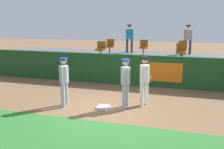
# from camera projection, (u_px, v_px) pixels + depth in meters

# --- Properties ---
(ground_plane) EXTENTS (60.00, 60.00, 0.00)m
(ground_plane) POSITION_uv_depth(u_px,v_px,m) (108.00, 109.00, 9.08)
(ground_plane) COLOR brown
(grass_foreground_strip) EXTENTS (18.00, 2.80, 0.01)m
(grass_foreground_strip) POSITION_uv_depth(u_px,v_px,m) (76.00, 141.00, 6.71)
(grass_foreground_strip) COLOR #2D722D
(grass_foreground_strip) RESTS_ON ground_plane
(first_base) EXTENTS (0.40, 0.40, 0.08)m
(first_base) POSITION_uv_depth(u_px,v_px,m) (103.00, 107.00, 9.17)
(first_base) COLOR white
(first_base) RESTS_ON ground_plane
(player_fielder_home) EXTENTS (0.46, 0.50, 1.74)m
(player_fielder_home) POSITION_uv_depth(u_px,v_px,m) (145.00, 78.00, 9.30)
(player_fielder_home) COLOR white
(player_fielder_home) RESTS_ON ground_plane
(player_runner_visitor) EXTENTS (0.36, 0.48, 1.72)m
(player_runner_visitor) POSITION_uv_depth(u_px,v_px,m) (64.00, 78.00, 9.25)
(player_runner_visitor) COLOR #9EA3AD
(player_runner_visitor) RESTS_ON ground_plane
(player_coach_visitor) EXTENTS (0.33, 0.48, 1.70)m
(player_coach_visitor) POSITION_uv_depth(u_px,v_px,m) (125.00, 80.00, 9.09)
(player_coach_visitor) COLOR #9EA3AD
(player_coach_visitor) RESTS_ON ground_plane
(field_wall) EXTENTS (18.00, 0.26, 1.43)m
(field_wall) POSITION_uv_depth(u_px,v_px,m) (133.00, 70.00, 12.39)
(field_wall) COLOR #19471E
(field_wall) RESTS_ON ground_plane
(bleacher_platform) EXTENTS (18.00, 4.80, 1.05)m
(bleacher_platform) POSITION_uv_depth(u_px,v_px,m) (143.00, 65.00, 14.83)
(bleacher_platform) COLOR #59595E
(bleacher_platform) RESTS_ON ground_plane
(seat_back_center) EXTENTS (0.44, 0.44, 0.84)m
(seat_back_center) POSITION_uv_depth(u_px,v_px,m) (144.00, 46.00, 15.30)
(seat_back_center) COLOR #4C4C51
(seat_back_center) RESTS_ON bleacher_platform
(seat_back_left) EXTENTS (0.47, 0.44, 0.84)m
(seat_back_left) POSITION_uv_depth(u_px,v_px,m) (110.00, 45.00, 15.90)
(seat_back_left) COLOR #4C4C51
(seat_back_left) RESTS_ON bleacher_platform
(seat_front_left) EXTENTS (0.48, 0.44, 0.84)m
(seat_front_left) POSITION_uv_depth(u_px,v_px,m) (101.00, 48.00, 14.20)
(seat_front_left) COLOR #4C4C51
(seat_front_left) RESTS_ON bleacher_platform
(seat_back_right) EXTENTS (0.44, 0.44, 0.84)m
(seat_back_right) POSITION_uv_depth(u_px,v_px,m) (183.00, 47.00, 14.65)
(seat_back_right) COLOR #4C4C51
(seat_back_right) RESTS_ON bleacher_platform
(seat_front_right) EXTENTS (0.47, 0.44, 0.84)m
(seat_front_right) POSITION_uv_depth(u_px,v_px,m) (181.00, 51.00, 12.97)
(seat_front_right) COLOR #4C4C51
(seat_front_right) RESTS_ON bleacher_platform
(spectator_hooded) EXTENTS (0.47, 0.35, 1.69)m
(spectator_hooded) POSITION_uv_depth(u_px,v_px,m) (188.00, 37.00, 15.29)
(spectator_hooded) COLOR #33384C
(spectator_hooded) RESTS_ON bleacher_platform
(spectator_capped) EXTENTS (0.47, 0.35, 1.69)m
(spectator_capped) POSITION_uv_depth(u_px,v_px,m) (130.00, 36.00, 16.09)
(spectator_capped) COLOR #33384C
(spectator_capped) RESTS_ON bleacher_platform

